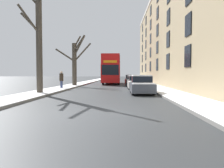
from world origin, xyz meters
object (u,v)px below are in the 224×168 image
at_px(pedestrian_left_sidewalk, 61,79).
at_px(bare_tree_left_0, 38,37).
at_px(parked_car_0, 142,85).
at_px(parked_car_2, 133,81).
at_px(double_decker_bus, 112,68).
at_px(parked_car_3, 131,80).
at_px(parked_car_1, 136,83).
at_px(bare_tree_left_1, 75,61).

bearing_deg(pedestrian_left_sidewalk, bare_tree_left_0, -34.90).
relative_size(parked_car_0, pedestrian_left_sidewalk, 2.15).
xyz_separation_m(parked_car_0, parked_car_2, (0.00, 11.35, -0.03)).
distance_m(parked_car_0, parked_car_2, 11.35).
bearing_deg(parked_car_2, double_decker_bus, 115.33).
xyz_separation_m(parked_car_0, parked_car_3, (0.00, 17.83, -0.00)).
xyz_separation_m(bare_tree_left_0, parked_car_3, (7.63, 18.77, -3.55)).
relative_size(parked_car_0, parked_car_3, 0.89).
height_order(bare_tree_left_0, pedestrian_left_sidewalk, bare_tree_left_0).
bearing_deg(parked_car_3, parked_car_2, -90.00).
distance_m(parked_car_1, parked_car_2, 5.76).
height_order(double_decker_bus, parked_car_2, double_decker_bus).
xyz_separation_m(double_decker_bus, parked_car_2, (3.01, -6.36, -1.82)).
bearing_deg(double_decker_bus, bare_tree_left_0, -103.92).
relative_size(bare_tree_left_0, parked_car_0, 2.20).
xyz_separation_m(bare_tree_left_0, double_decker_bus, (4.62, 18.65, -1.75)).
bearing_deg(pedestrian_left_sidewalk, parked_car_2, 98.72).
relative_size(double_decker_bus, parked_car_1, 2.32).
bearing_deg(pedestrian_left_sidewalk, double_decker_bus, 127.92).
bearing_deg(pedestrian_left_sidewalk, bare_tree_left_1, 144.21).
bearing_deg(bare_tree_left_1, parked_car_3, 47.31).
relative_size(bare_tree_left_0, parked_car_2, 1.99).
height_order(bare_tree_left_1, double_decker_bus, bare_tree_left_1).
xyz_separation_m(bare_tree_left_1, pedestrian_left_sidewalk, (-0.24, -5.36, -2.14)).
relative_size(bare_tree_left_1, parked_car_0, 1.61).
bearing_deg(bare_tree_left_1, pedestrian_left_sidewalk, -92.54).
bearing_deg(bare_tree_left_0, parked_car_0, 6.96).
bearing_deg(double_decker_bus, parked_car_3, 2.22).
relative_size(parked_car_1, parked_car_3, 1.01).
xyz_separation_m(bare_tree_left_0, parked_car_2, (7.63, 12.29, -3.57)).
bearing_deg(bare_tree_left_0, pedestrian_left_sidewalk, 88.35).
relative_size(bare_tree_left_0, double_decker_bus, 0.83).
bearing_deg(pedestrian_left_sidewalk, parked_car_3, 117.23).
xyz_separation_m(double_decker_bus, parked_car_0, (3.01, -17.72, -1.79)).
bearing_deg(parked_car_1, double_decker_bus, 103.95).
bearing_deg(parked_car_1, parked_car_0, -90.00).
distance_m(bare_tree_left_0, parked_car_2, 14.90).
bearing_deg(bare_tree_left_1, parked_car_2, 10.68).
height_order(bare_tree_left_0, parked_car_3, bare_tree_left_0).
relative_size(parked_car_2, parked_car_3, 0.98).
xyz_separation_m(parked_car_1, parked_car_3, (0.00, 12.24, 0.01)).
height_order(bare_tree_left_0, parked_car_1, bare_tree_left_0).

